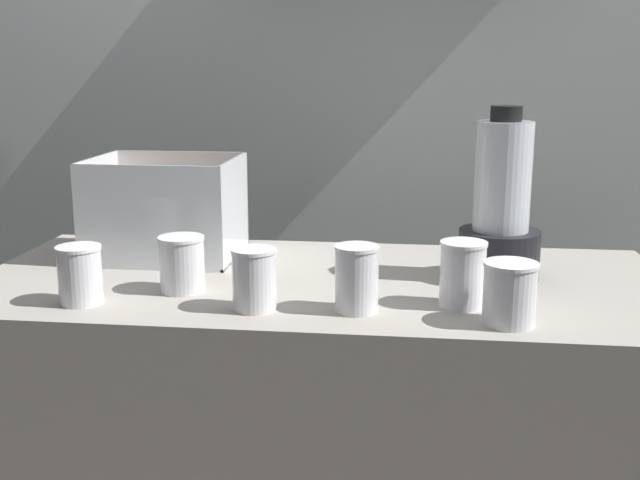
{
  "coord_description": "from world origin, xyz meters",
  "views": [
    {
      "loc": [
        0.18,
        -1.49,
        1.33
      ],
      "look_at": [
        0.0,
        0.0,
        0.98
      ],
      "focal_mm": 43.22,
      "sensor_mm": 36.0,
      "label": 1
    }
  ],
  "objects_px": {
    "juice_cup_pomegranate_far_right": "(463,277)",
    "juice_cup_orange_far_left": "(80,278)",
    "juice_cup_beet_right": "(357,283)",
    "juice_cup_carrot_left": "(182,267)",
    "carrot_display_bin": "(162,225)",
    "blender_pitcher": "(501,214)",
    "juice_cup_carrot_rightmost": "(509,298)",
    "juice_cup_carrot_middle": "(254,283)"
  },
  "relations": [
    {
      "from": "juice_cup_beet_right",
      "to": "juice_cup_carrot_rightmost",
      "type": "relative_size",
      "value": 1.11
    },
    {
      "from": "juice_cup_orange_far_left",
      "to": "juice_cup_carrot_left",
      "type": "xyz_separation_m",
      "value": [
        0.16,
        0.1,
        -0.0
      ]
    },
    {
      "from": "juice_cup_carrot_left",
      "to": "juice_cup_carrot_rightmost",
      "type": "relative_size",
      "value": 1.0
    },
    {
      "from": "juice_cup_pomegranate_far_right",
      "to": "juice_cup_orange_far_left",
      "type": "bearing_deg",
      "value": -174.53
    },
    {
      "from": "carrot_display_bin",
      "to": "juice_cup_pomegranate_far_right",
      "type": "distance_m",
      "value": 0.71
    },
    {
      "from": "juice_cup_orange_far_left",
      "to": "juice_cup_beet_right",
      "type": "relative_size",
      "value": 0.9
    },
    {
      "from": "juice_cup_carrot_left",
      "to": "juice_cup_beet_right",
      "type": "xyz_separation_m",
      "value": [
        0.34,
        -0.08,
        0.0
      ]
    },
    {
      "from": "blender_pitcher",
      "to": "juice_cup_carrot_left",
      "type": "xyz_separation_m",
      "value": [
        -0.61,
        -0.16,
        -0.09
      ]
    },
    {
      "from": "blender_pitcher",
      "to": "juice_cup_carrot_left",
      "type": "height_order",
      "value": "blender_pitcher"
    },
    {
      "from": "juice_cup_beet_right",
      "to": "juice_cup_pomegranate_far_right",
      "type": "height_order",
      "value": "same"
    },
    {
      "from": "blender_pitcher",
      "to": "juice_cup_beet_right",
      "type": "distance_m",
      "value": 0.37
    },
    {
      "from": "blender_pitcher",
      "to": "juice_cup_orange_far_left",
      "type": "bearing_deg",
      "value": -161.46
    },
    {
      "from": "juice_cup_carrot_middle",
      "to": "juice_cup_pomegranate_far_right",
      "type": "distance_m",
      "value": 0.37
    },
    {
      "from": "juice_cup_carrot_left",
      "to": "juice_cup_carrot_rightmost",
      "type": "xyz_separation_m",
      "value": [
        0.6,
        -0.12,
        -0.0
      ]
    },
    {
      "from": "carrot_display_bin",
      "to": "juice_cup_carrot_left",
      "type": "xyz_separation_m",
      "value": [
        0.12,
        -0.26,
        -0.03
      ]
    },
    {
      "from": "juice_cup_beet_right",
      "to": "juice_cup_pomegranate_far_right",
      "type": "distance_m",
      "value": 0.19
    },
    {
      "from": "juice_cup_orange_far_left",
      "to": "juice_cup_carrot_middle",
      "type": "xyz_separation_m",
      "value": [
        0.32,
        0.0,
        0.0
      ]
    },
    {
      "from": "carrot_display_bin",
      "to": "juice_cup_carrot_middle",
      "type": "xyz_separation_m",
      "value": [
        0.28,
        -0.35,
        -0.02
      ]
    },
    {
      "from": "juice_cup_beet_right",
      "to": "carrot_display_bin",
      "type": "bearing_deg",
      "value": 143.92
    },
    {
      "from": "juice_cup_carrot_rightmost",
      "to": "carrot_display_bin",
      "type": "bearing_deg",
      "value": 152.45
    },
    {
      "from": "carrot_display_bin",
      "to": "blender_pitcher",
      "type": "height_order",
      "value": "blender_pitcher"
    },
    {
      "from": "carrot_display_bin",
      "to": "juice_cup_pomegranate_far_right",
      "type": "relative_size",
      "value": 2.67
    },
    {
      "from": "carrot_display_bin",
      "to": "juice_cup_carrot_rightmost",
      "type": "bearing_deg",
      "value": -27.55
    },
    {
      "from": "blender_pitcher",
      "to": "juice_cup_carrot_rightmost",
      "type": "distance_m",
      "value": 0.3
    },
    {
      "from": "carrot_display_bin",
      "to": "juice_cup_carrot_middle",
      "type": "bearing_deg",
      "value": -51.01
    },
    {
      "from": "juice_cup_beet_right",
      "to": "juice_cup_orange_far_left",
      "type": "bearing_deg",
      "value": -178.33
    },
    {
      "from": "carrot_display_bin",
      "to": "juice_cup_beet_right",
      "type": "bearing_deg",
      "value": -36.08
    },
    {
      "from": "juice_cup_orange_far_left",
      "to": "juice_cup_carrot_rightmost",
      "type": "xyz_separation_m",
      "value": [
        0.76,
        -0.02,
        -0.0
      ]
    },
    {
      "from": "juice_cup_carrot_rightmost",
      "to": "juice_cup_pomegranate_far_right",
      "type": "bearing_deg",
      "value": 128.71
    },
    {
      "from": "juice_cup_beet_right",
      "to": "juice_cup_carrot_left",
      "type": "bearing_deg",
      "value": 166.61
    },
    {
      "from": "carrot_display_bin",
      "to": "juice_cup_pomegranate_far_right",
      "type": "bearing_deg",
      "value": -23.78
    },
    {
      "from": "juice_cup_carrot_left",
      "to": "juice_cup_pomegranate_far_right",
      "type": "bearing_deg",
      "value": -3.23
    },
    {
      "from": "juice_cup_pomegranate_far_right",
      "to": "juice_cup_carrot_left",
      "type": "bearing_deg",
      "value": 176.77
    },
    {
      "from": "juice_cup_orange_far_left",
      "to": "juice_cup_beet_right",
      "type": "distance_m",
      "value": 0.5
    },
    {
      "from": "carrot_display_bin",
      "to": "blender_pitcher",
      "type": "xyz_separation_m",
      "value": [
        0.73,
        -0.09,
        0.06
      ]
    },
    {
      "from": "juice_cup_carrot_rightmost",
      "to": "blender_pitcher",
      "type": "bearing_deg",
      "value": 87.81
    },
    {
      "from": "juice_cup_carrot_left",
      "to": "juice_cup_pomegranate_far_right",
      "type": "distance_m",
      "value": 0.53
    },
    {
      "from": "juice_cup_carrot_left",
      "to": "juice_cup_orange_far_left",
      "type": "bearing_deg",
      "value": -149.35
    },
    {
      "from": "juice_cup_carrot_middle",
      "to": "carrot_display_bin",
      "type": "bearing_deg",
      "value": 128.99
    },
    {
      "from": "juice_cup_orange_far_left",
      "to": "juice_cup_beet_right",
      "type": "height_order",
      "value": "juice_cup_beet_right"
    },
    {
      "from": "juice_cup_carrot_left",
      "to": "juice_cup_beet_right",
      "type": "bearing_deg",
      "value": -13.39
    },
    {
      "from": "blender_pitcher",
      "to": "juice_cup_orange_far_left",
      "type": "height_order",
      "value": "blender_pitcher"
    }
  ]
}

